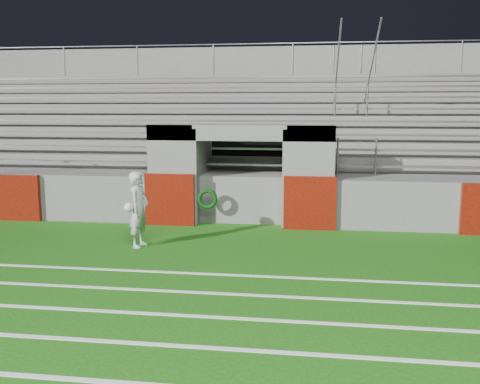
# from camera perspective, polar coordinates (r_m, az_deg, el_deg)

# --- Properties ---
(ground) EXTENTS (90.00, 90.00, 0.00)m
(ground) POSITION_cam_1_polar(r_m,az_deg,el_deg) (10.91, -2.38, -7.17)
(ground) COLOR #17540E
(ground) RESTS_ON ground
(field_markings) EXTENTS (28.00, 8.09, 0.01)m
(field_markings) POSITION_cam_1_polar(r_m,az_deg,el_deg) (6.40, -10.99, -19.46)
(field_markings) COLOR white
(field_markings) RESTS_ON ground
(stadium_structure) EXTENTS (26.00, 8.48, 5.42)m
(stadium_structure) POSITION_cam_1_polar(r_m,az_deg,el_deg) (18.44, 2.08, 4.20)
(stadium_structure) COLOR #605E5B
(stadium_structure) RESTS_ON ground
(goalkeeper_with_ball) EXTENTS (0.48, 0.66, 1.67)m
(goalkeeper_with_ball) POSITION_cam_1_polar(r_m,az_deg,el_deg) (11.91, -10.75, -1.82)
(goalkeeper_with_ball) COLOR #B5BBC0
(goalkeeper_with_ball) RESTS_ON ground
(hose_coil) EXTENTS (0.52, 0.15, 0.52)m
(hose_coil) POSITION_cam_1_polar(r_m,az_deg,el_deg) (13.70, -3.47, -0.74)
(hose_coil) COLOR #0D431C
(hose_coil) RESTS_ON ground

